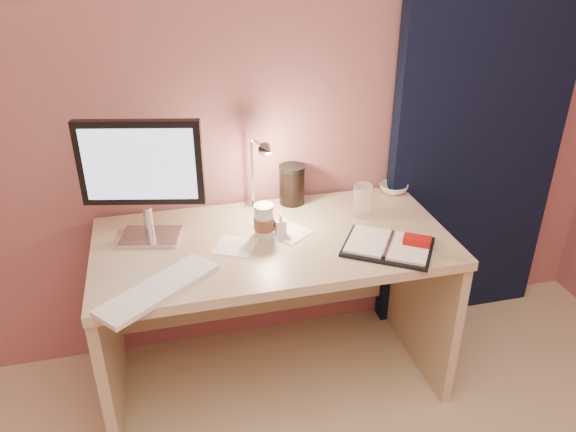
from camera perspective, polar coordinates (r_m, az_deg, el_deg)
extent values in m
plane|color=#97575E|center=(2.36, -3.68, 13.16)|extent=(3.50, 0.00, 3.50)
cube|color=black|center=(2.73, 19.24, 10.43)|extent=(0.85, 0.08, 2.20)
cube|color=tan|center=(2.23, -1.51, -2.74)|extent=(1.40, 0.70, 0.04)
cube|color=tan|center=(2.42, -17.69, -12.07)|extent=(0.04, 0.66, 0.69)
cube|color=tan|center=(2.64, 13.30, -7.72)|extent=(0.04, 0.66, 0.69)
cube|color=tan|center=(2.67, -2.97, -5.00)|extent=(1.32, 0.03, 0.55)
cube|color=silver|center=(2.28, -13.78, -2.07)|extent=(0.25, 0.21, 0.02)
cylinder|color=silver|center=(2.25, -13.97, -0.55)|extent=(0.04, 0.04, 0.12)
cube|color=black|center=(2.15, -14.72, 5.33)|extent=(0.46, 0.14, 0.33)
cube|color=#B7D5F8|center=(2.12, -14.53, 5.06)|extent=(0.40, 0.09, 0.28)
cube|color=white|center=(1.96, -12.99, -7.22)|extent=(0.44, 0.38, 0.02)
cube|color=black|center=(2.19, 10.13, -3.11)|extent=(0.41, 0.39, 0.01)
cube|color=white|center=(2.19, 8.09, -2.52)|extent=(0.24, 0.26, 0.01)
cube|color=white|center=(2.17, 12.23, -3.19)|extent=(0.24, 0.26, 0.01)
cube|color=#A50E10|center=(2.19, 12.98, -2.45)|extent=(0.11, 0.10, 0.03)
cube|color=white|center=(2.26, 0.05, -1.65)|extent=(0.21, 0.21, 0.00)
cube|color=white|center=(2.18, -5.40, -3.05)|extent=(0.20, 0.20, 0.00)
cylinder|color=silver|center=(2.22, -2.47, -0.54)|extent=(0.07, 0.07, 0.12)
cylinder|color=brown|center=(2.23, -2.47, -0.75)|extent=(0.08, 0.08, 0.05)
cylinder|color=silver|center=(2.19, -2.51, 0.97)|extent=(0.08, 0.08, 0.01)
cylinder|color=white|center=(2.39, 7.55, 1.58)|extent=(0.08, 0.08, 0.14)
imported|color=white|center=(2.64, 10.70, 2.78)|extent=(0.16, 0.16, 0.04)
imported|color=silver|center=(2.23, -0.80, -0.78)|extent=(0.05, 0.05, 0.09)
cylinder|color=black|center=(2.47, 0.39, 3.02)|extent=(0.11, 0.11, 0.16)
cylinder|color=silver|center=(2.48, -3.55, 1.20)|extent=(0.08, 0.08, 0.01)
cylinder|color=silver|center=(2.42, -3.66, 4.46)|extent=(0.01, 0.01, 0.29)
cone|color=silver|center=(2.24, -4.22, 6.43)|extent=(0.07, 0.07, 0.06)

